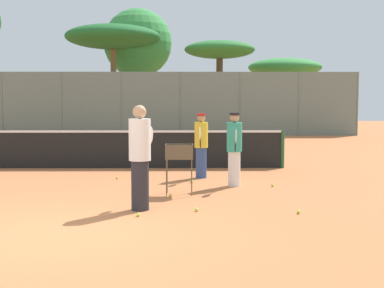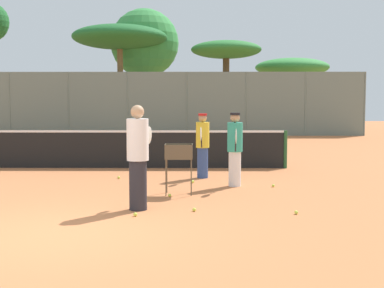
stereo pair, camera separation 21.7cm
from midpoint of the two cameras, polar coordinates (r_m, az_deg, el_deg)
ground_plane at (r=8.04m, az=-15.28°, el=-9.42°), size 80.00×80.00×0.00m
tennis_net at (r=15.24m, az=-8.17°, el=-0.48°), size 9.35×0.10×1.07m
back_fence at (r=28.59m, az=-4.63°, el=4.29°), size 22.18×0.08×3.40m
tree_0 at (r=33.23m, az=-6.00°, el=10.59°), size 4.16×4.16×7.43m
tree_1 at (r=34.49m, az=9.70°, el=7.99°), size 4.62×4.62×4.52m
tree_2 at (r=31.36m, az=-8.62°, el=11.15°), size 5.43×5.43×6.16m
tree_4 at (r=30.73m, az=2.76°, el=9.85°), size 3.99×3.99×5.24m
player_white_outfit at (r=13.20m, az=0.51°, el=-0.05°), size 0.33×0.88×1.60m
player_red_cap at (r=11.97m, az=4.02°, el=-0.43°), size 0.34×0.90×1.65m
player_yellow_shirt at (r=9.41m, az=-6.22°, el=-1.33°), size 0.41×0.93×1.85m
ball_cart at (r=10.91m, az=-1.92°, el=-1.25°), size 0.56×0.41×1.04m
tennis_ball_0 at (r=12.50m, az=-0.49°, el=-4.02°), size 0.07×0.07×0.07m
tennis_ball_1 at (r=9.37m, az=-0.18°, el=-7.01°), size 0.07×0.07×0.07m
tennis_ball_2 at (r=9.33m, az=10.63°, el=-7.14°), size 0.07×0.07×0.07m
tennis_ball_3 at (r=12.46m, az=-0.57°, el=-4.05°), size 0.07×0.07×0.07m
tennis_ball_4 at (r=9.02m, az=-6.46°, el=-7.50°), size 0.07×0.07×0.07m
tennis_ball_5 at (r=10.74m, az=-2.90°, el=-5.49°), size 0.07×0.07×0.07m
tennis_ball_6 at (r=13.24m, az=-8.44°, el=-3.57°), size 0.07×0.07×0.07m
tennis_ball_7 at (r=12.06m, az=8.08°, el=-4.39°), size 0.07×0.07×0.07m
parked_car at (r=32.82m, az=-10.09°, el=2.49°), size 4.20×1.70×1.60m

